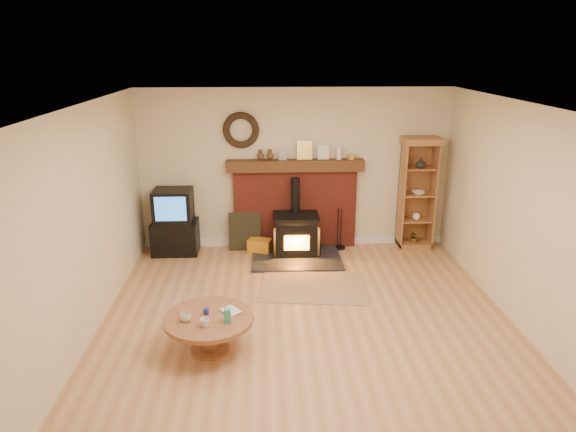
{
  "coord_description": "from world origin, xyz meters",
  "views": [
    {
      "loc": [
        -0.48,
        -5.37,
        3.19
      ],
      "look_at": [
        -0.19,
        1.0,
        1.08
      ],
      "focal_mm": 32.0,
      "sensor_mm": 36.0,
      "label": 1
    }
  ],
  "objects_px": {
    "curio_cabinet": "(417,193)",
    "coffee_table": "(209,323)",
    "wood_stove": "(296,236)",
    "tv_unit": "(174,223)"
  },
  "relations": [
    {
      "from": "wood_stove",
      "to": "coffee_table",
      "type": "xyz_separation_m",
      "value": [
        -1.11,
        -2.69,
        0.02
      ]
    },
    {
      "from": "wood_stove",
      "to": "tv_unit",
      "type": "bearing_deg",
      "value": 174.13
    },
    {
      "from": "coffee_table",
      "to": "tv_unit",
      "type": "bearing_deg",
      "value": 106.03
    },
    {
      "from": "curio_cabinet",
      "to": "coffee_table",
      "type": "relative_size",
      "value": 1.89
    },
    {
      "from": "curio_cabinet",
      "to": "coffee_table",
      "type": "distance_m",
      "value": 4.33
    },
    {
      "from": "tv_unit",
      "to": "curio_cabinet",
      "type": "relative_size",
      "value": 0.58
    },
    {
      "from": "tv_unit",
      "to": "coffee_table",
      "type": "bearing_deg",
      "value": -73.97
    },
    {
      "from": "wood_stove",
      "to": "tv_unit",
      "type": "xyz_separation_m",
      "value": [
        -1.94,
        0.2,
        0.18
      ]
    },
    {
      "from": "wood_stove",
      "to": "curio_cabinet",
      "type": "xyz_separation_m",
      "value": [
        1.98,
        0.28,
        0.6
      ]
    },
    {
      "from": "tv_unit",
      "to": "coffee_table",
      "type": "relative_size",
      "value": 1.09
    }
  ]
}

